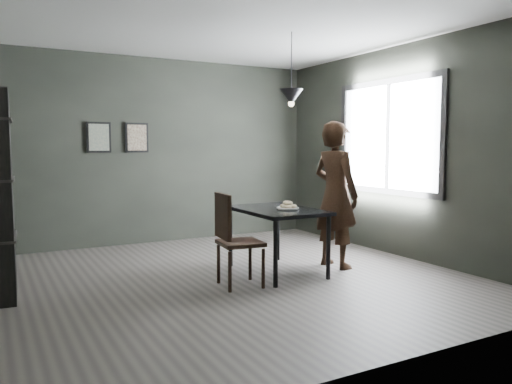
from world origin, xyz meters
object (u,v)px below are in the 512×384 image
cafe_table (277,215)px  pendant_lamp (291,97)px  white_plate (288,209)px  wood_chair (232,234)px  woman (336,195)px

cafe_table → pendant_lamp: 1.41m
white_plate → wood_chair: wood_chair is taller
wood_chair → pendant_lamp: (0.97, 0.40, 1.49)m
cafe_table → pendant_lamp: size_ratio=1.39×
wood_chair → cafe_table: bearing=28.8°
cafe_table → pendant_lamp: pendant_lamp is taller
white_plate → wood_chair: size_ratio=0.23×
white_plate → woman: 0.70m
woman → white_plate: bearing=80.1°
white_plate → woman: (0.69, 0.01, 0.13)m
white_plate → wood_chair: 0.84m
wood_chair → pendant_lamp: bearing=28.6°
cafe_table → woman: 0.80m
wood_chair → woman: bearing=13.6°
cafe_table → white_plate: size_ratio=5.22×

